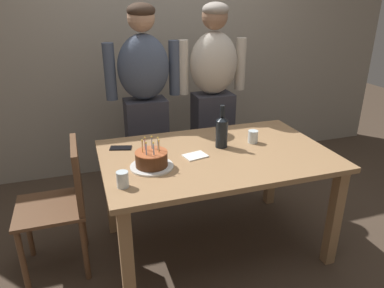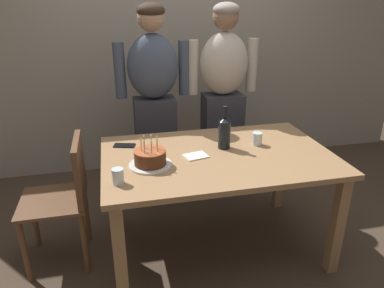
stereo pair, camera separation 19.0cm
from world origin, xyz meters
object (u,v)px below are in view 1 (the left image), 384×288
(water_glass_near, at_px, (123,179))
(water_glass_far, at_px, (253,137))
(person_man_bearded, at_px, (145,105))
(napkin_stack, at_px, (195,156))
(cell_phone, at_px, (121,148))
(dining_chair, at_px, (64,198))
(person_woman_cardigan, at_px, (213,99))
(birthday_cake, at_px, (152,160))
(wine_bottle, at_px, (222,131))

(water_glass_near, height_order, water_glass_far, water_glass_near)
(water_glass_far, bearing_deg, person_man_bearded, 130.80)
(napkin_stack, bearing_deg, cell_phone, 147.42)
(dining_chair, bearing_deg, person_woman_cardigan, 118.59)
(cell_phone, bearing_deg, person_woman_cardigan, 47.54)
(cell_phone, bearing_deg, napkin_stack, -16.44)
(cell_phone, height_order, dining_chair, dining_chair)
(person_man_bearded, bearing_deg, cell_phone, 62.10)
(water_glass_far, xyz_separation_m, napkin_stack, (-0.46, -0.10, -0.04))
(water_glass_near, relative_size, water_glass_far, 1.03)
(water_glass_near, height_order, person_woman_cardigan, person_woman_cardigan)
(birthday_cake, height_order, cell_phone, birthday_cake)
(person_man_bearded, distance_m, dining_chair, 1.04)
(water_glass_near, height_order, person_man_bearded, person_man_bearded)
(birthday_cake, height_order, dining_chair, birthday_cake)
(water_glass_near, relative_size, person_man_bearded, 0.05)
(birthday_cake, relative_size, person_woman_cardigan, 0.16)
(cell_phone, bearing_deg, water_glass_near, -80.30)
(birthday_cake, bearing_deg, napkin_stack, 12.89)
(wine_bottle, bearing_deg, napkin_stack, -156.36)
(water_glass_far, bearing_deg, birthday_cake, -167.57)
(wine_bottle, xyz_separation_m, dining_chair, (-1.06, 0.03, -0.34))
(dining_chair, bearing_deg, water_glass_far, 88.97)
(person_woman_cardigan, bearing_deg, birthday_cake, 50.22)
(water_glass_near, bearing_deg, person_woman_cardigan, 48.89)
(birthday_cake, xyz_separation_m, napkin_stack, (0.30, 0.07, -0.04))
(cell_phone, bearing_deg, person_man_bearded, 78.23)
(water_glass_near, distance_m, dining_chair, 0.58)
(birthday_cake, bearing_deg, wine_bottle, 17.60)
(napkin_stack, bearing_deg, person_man_bearded, 100.91)
(water_glass_far, bearing_deg, dining_chair, 178.97)
(person_man_bearded, xyz_separation_m, person_woman_cardigan, (0.59, 0.00, 0.00))
(water_glass_near, relative_size, wine_bottle, 0.31)
(cell_phone, height_order, person_woman_cardigan, person_woman_cardigan)
(wine_bottle, bearing_deg, water_glass_near, -153.87)
(water_glass_far, xyz_separation_m, person_man_bearded, (-0.62, 0.72, 0.09))
(wine_bottle, height_order, person_woman_cardigan, person_woman_cardigan)
(wine_bottle, distance_m, napkin_stack, 0.27)
(birthday_cake, height_order, water_glass_near, birthday_cake)
(wine_bottle, height_order, person_man_bearded, person_man_bearded)
(napkin_stack, height_order, dining_chair, dining_chair)
(person_man_bearded, bearing_deg, napkin_stack, 100.91)
(person_man_bearded, height_order, person_woman_cardigan, same)
(wine_bottle, height_order, cell_phone, wine_bottle)
(napkin_stack, bearing_deg, person_woman_cardigan, 61.91)
(birthday_cake, xyz_separation_m, person_woman_cardigan, (0.74, 0.89, 0.09))
(wine_bottle, bearing_deg, dining_chair, 178.61)
(water_glass_near, height_order, cell_phone, water_glass_near)
(water_glass_far, relative_size, napkin_stack, 0.61)
(dining_chair, bearing_deg, napkin_stack, 81.68)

